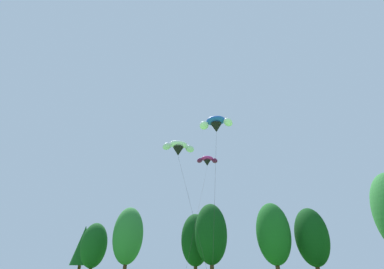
{
  "coord_description": "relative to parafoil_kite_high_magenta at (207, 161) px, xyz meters",
  "views": [
    {
      "loc": [
        7.16,
        5.11,
        2.01
      ],
      "look_at": [
        -0.75,
        25.26,
        12.85
      ],
      "focal_mm": 24.97,
      "sensor_mm": 36.0,
      "label": 1
    }
  ],
  "objects": [
    {
      "name": "treeline_tree_d",
      "position": [
        -3.4,
        3.22,
        -11.82
      ],
      "size": [
        4.51,
        4.51,
        10.05
      ],
      "color": "#472D19",
      "rests_on": "ground_plane"
    },
    {
      "name": "treeline_tree_g",
      "position": [
        13.85,
        2.53,
        -12.07
      ],
      "size": [
        4.4,
        4.4,
        9.63
      ],
      "color": "#472D19",
      "rests_on": "ground_plane"
    },
    {
      "name": "parafoil_kite_far_blue_white",
      "position": [
        6.3,
        -16.15,
        -2.6
      ],
      "size": [
        3.73,
        9.61,
        14.98
      ],
      "color": "blue"
    },
    {
      "name": "treeline_tree_e",
      "position": [
        0.23,
        0.13,
        -11.35
      ],
      "size": [
        4.72,
        4.72,
        10.82
      ],
      "color": "#472D19",
      "rests_on": "ground_plane"
    },
    {
      "name": "treeline_tree_c",
      "position": [
        -13.55,
        -0.67,
        -11.16
      ],
      "size": [
        4.81,
        4.81,
        11.13
      ],
      "color": "#472D19",
      "rests_on": "ground_plane"
    },
    {
      "name": "treeline_tree_a",
      "position": [
        -26.22,
        3.53,
        -12.04
      ],
      "size": [
        3.66,
        3.66,
        9.36
      ],
      "color": "#472D19",
      "rests_on": "ground_plane"
    },
    {
      "name": "parafoil_kite_high_magenta",
      "position": [
        0.0,
        0.0,
        0.0
      ],
      "size": [
        5.01,
        18.15,
        17.59
      ],
      "color": "#D12893"
    },
    {
      "name": "treeline_tree_f",
      "position": [
        9.02,
        0.75,
        -11.63
      ],
      "size": [
        4.6,
        4.6,
        10.36
      ],
      "color": "#472D19",
      "rests_on": "ground_plane"
    },
    {
      "name": "parafoil_kite_mid_white",
      "position": [
        1.55,
        -14.97,
        -4.05
      ],
      "size": [
        6.95,
        7.89,
        13.15
      ],
      "color": "white"
    },
    {
      "name": "treeline_tree_b",
      "position": [
        -19.76,
        -1.05,
        -12.51
      ],
      "size": [
        4.2,
        4.2,
        8.9
      ],
      "color": "#472D19",
      "rests_on": "ground_plane"
    }
  ]
}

